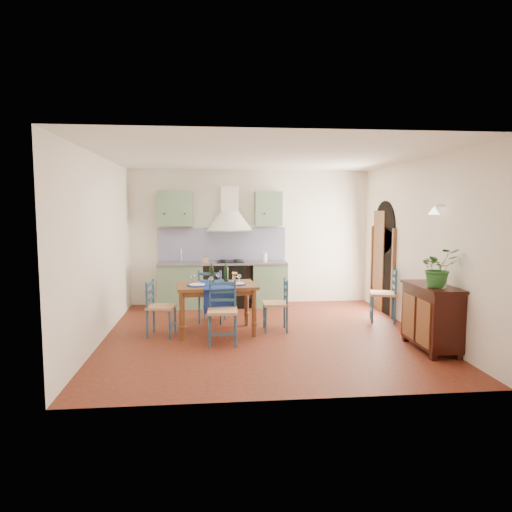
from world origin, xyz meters
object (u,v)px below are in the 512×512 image
Objects in this scene: chair_near at (223,311)px; potted_plant at (438,268)px; sideboard at (431,315)px; dining_table at (217,290)px.

potted_plant reaches higher than chair_near.
sideboard is (2.93, -0.62, 0.02)m from chair_near.
chair_near is 3.00m from sideboard.
chair_near is at bearing -82.39° from dining_table.
dining_table reaches higher than sideboard.
sideboard is at bearing -11.85° from chair_near.
chair_near is 3.11m from potted_plant.
dining_table reaches higher than chair_near.
sideboard is at bearing -21.76° from dining_table.
dining_table is at bearing 155.32° from potted_plant.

